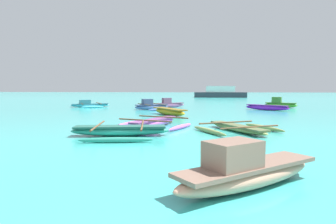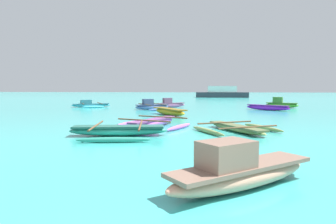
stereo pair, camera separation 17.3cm
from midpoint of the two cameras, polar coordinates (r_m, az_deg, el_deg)
moored_boat_0 at (r=14.71m, az=-2.99°, el=-2.07°), size 3.75×3.90×0.46m
moored_boat_1 at (r=30.85m, az=-14.92°, el=1.37°), size 3.64×3.92×0.72m
moored_boat_2 at (r=13.62m, az=12.72°, el=-2.98°), size 4.01×3.86×0.34m
moored_boat_3 at (r=30.71m, az=20.39°, el=1.45°), size 3.07×1.90×1.03m
moored_boat_4 at (r=6.05m, az=13.84°, el=-10.83°), size 3.24×2.88×0.96m
moored_boat_5 at (r=26.50m, az=-3.49°, el=1.16°), size 3.48×4.10×0.94m
moored_boat_6 at (r=29.14m, az=0.13°, el=1.52°), size 2.78×2.30×0.93m
moored_boat_7 at (r=21.00m, az=0.02°, el=0.12°), size 2.90×3.72×0.49m
moored_boat_8 at (r=26.88m, az=18.11°, el=0.86°), size 3.37×2.78×0.46m
moored_boat_9 at (r=12.24m, az=-9.49°, el=-3.50°), size 4.01×3.67×0.46m
distant_ferry at (r=59.69m, az=9.83°, el=3.63°), size 10.08×2.22×2.22m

